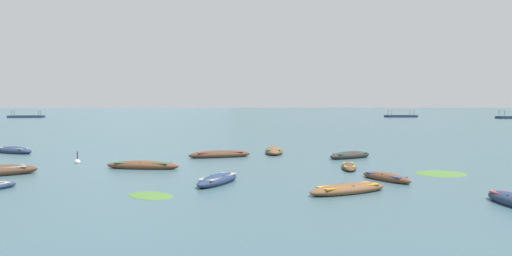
% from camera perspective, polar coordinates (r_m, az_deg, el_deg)
% --- Properties ---
extents(ground_plane, '(6000.00, 6000.00, 0.00)m').
position_cam_1_polar(ground_plane, '(1506.35, 2.18, 2.51)').
color(ground_plane, '#385660').
extents(mountain_1, '(1666.59, 1666.59, 596.53)m').
position_cam_1_polar(mountain_1, '(2189.89, -18.13, 10.25)').
color(mountain_1, slate).
rests_on(mountain_1, ground).
extents(mountain_2, '(758.02, 758.02, 183.90)m').
position_cam_1_polar(mountain_2, '(1853.58, -1.05, 5.38)').
color(mountain_2, '#4C5B56').
rests_on(mountain_2, ground).
extents(rowboat_0, '(2.19, 3.67, 0.57)m').
position_cam_1_polar(rowboat_0, '(22.63, -4.63, -6.23)').
color(rowboat_0, navy).
rests_on(rowboat_0, ground).
extents(rowboat_2, '(3.92, 2.72, 0.66)m').
position_cam_1_polar(rowboat_2, '(41.52, -27.00, -2.42)').
color(rowboat_2, navy).
rests_on(rowboat_2, ground).
extents(rowboat_4, '(4.63, 2.72, 0.62)m').
position_cam_1_polar(rowboat_4, '(34.15, -4.37, -3.20)').
color(rowboat_4, '#4C3323').
rests_on(rowboat_4, ground).
extents(rowboat_6, '(1.36, 4.30, 0.64)m').
position_cam_1_polar(rowboat_6, '(36.93, 2.18, -2.74)').
color(rowboat_6, brown).
rests_on(rowboat_6, ground).
extents(rowboat_7, '(4.50, 1.56, 0.58)m').
position_cam_1_polar(rowboat_7, '(28.72, -13.43, -4.39)').
color(rowboat_7, brown).
rests_on(rowboat_7, ground).
extents(rowboat_8, '(3.60, 3.02, 0.61)m').
position_cam_1_polar(rowboat_8, '(34.12, 11.20, -3.25)').
color(rowboat_8, '#2D2826').
rests_on(rowboat_8, ground).
extents(rowboat_9, '(2.36, 3.12, 0.48)m').
position_cam_1_polar(rowboat_9, '(24.40, 15.33, -5.73)').
color(rowboat_9, brown).
rests_on(rowboat_9, ground).
extents(rowboat_11, '(1.15, 3.41, 0.38)m').
position_cam_1_polar(rowboat_11, '(28.41, 11.07, -4.57)').
color(rowboat_11, '#4C3323').
rests_on(rowboat_11, ground).
extents(rowboat_12, '(3.92, 3.00, 0.50)m').
position_cam_1_polar(rowboat_12, '(20.62, 10.97, -7.20)').
color(rowboat_12, brown).
rests_on(rowboat_12, ground).
extents(ferry_0, '(10.34, 5.60, 2.54)m').
position_cam_1_polar(ferry_0, '(160.78, 16.97, 1.39)').
color(ferry_0, navy).
rests_on(ferry_0, ground).
extents(ferry_1, '(8.82, 4.51, 2.54)m').
position_cam_1_polar(ferry_1, '(156.54, 28.35, 1.15)').
color(ferry_1, navy).
rests_on(ferry_1, ground).
extents(ferry_2, '(10.91, 6.44, 2.54)m').
position_cam_1_polar(ferry_2, '(164.86, -25.81, 1.27)').
color(ferry_2, navy).
rests_on(ferry_2, ground).
extents(mooring_buoy, '(0.38, 0.38, 0.87)m').
position_cam_1_polar(mooring_buoy, '(32.57, -20.61, -3.83)').
color(mooring_buoy, silver).
rests_on(mooring_buoy, ground).
extents(weed_patch_1, '(2.71, 2.63, 0.14)m').
position_cam_1_polar(weed_patch_1, '(20.08, -12.54, -7.94)').
color(weed_patch_1, '#477033').
rests_on(weed_patch_1, ground).
extents(weed_patch_2, '(3.87, 3.82, 0.14)m').
position_cam_1_polar(weed_patch_2, '(27.71, 21.26, -5.14)').
color(weed_patch_2, '#477033').
rests_on(weed_patch_2, ground).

